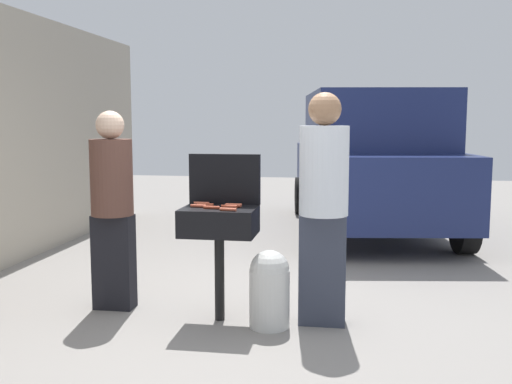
# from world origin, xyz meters

# --- Properties ---
(ground_plane) EXTENTS (24.00, 24.00, 0.00)m
(ground_plane) POSITION_xyz_m (0.00, 0.00, 0.00)
(ground_plane) COLOR gray
(bbq_grill) EXTENTS (0.60, 0.44, 0.93)m
(bbq_grill) POSITION_xyz_m (-0.18, -0.17, 0.78)
(bbq_grill) COLOR black
(bbq_grill) RESTS_ON ground
(grill_lid_open) EXTENTS (0.60, 0.05, 0.42)m
(grill_lid_open) POSITION_xyz_m (-0.18, 0.05, 1.14)
(grill_lid_open) COLOR black
(grill_lid_open) RESTS_ON bbq_grill
(hot_dog_0) EXTENTS (0.13, 0.03, 0.03)m
(hot_dog_0) POSITION_xyz_m (-0.35, -0.03, 0.94)
(hot_dog_0) COLOR #C6593D
(hot_dog_0) RESTS_ON bbq_grill
(hot_dog_1) EXTENTS (0.13, 0.04, 0.03)m
(hot_dog_1) POSITION_xyz_m (-0.09, -0.17, 0.94)
(hot_dog_1) COLOR #AD4228
(hot_dog_1) RESTS_ON bbq_grill
(hot_dog_2) EXTENTS (0.13, 0.03, 0.03)m
(hot_dog_2) POSITION_xyz_m (-0.30, -0.11, 0.94)
(hot_dog_2) COLOR #AD4228
(hot_dog_2) RESTS_ON bbq_grill
(hot_dog_3) EXTENTS (0.13, 0.03, 0.03)m
(hot_dog_3) POSITION_xyz_m (-0.07, -0.12, 0.94)
(hot_dog_3) COLOR #B74C33
(hot_dog_3) RESTS_ON bbq_grill
(hot_dog_4) EXTENTS (0.13, 0.04, 0.03)m
(hot_dog_4) POSITION_xyz_m (-0.34, -0.18, 0.94)
(hot_dog_4) COLOR #B74C33
(hot_dog_4) RESTS_ON bbq_grill
(hot_dog_5) EXTENTS (0.13, 0.04, 0.03)m
(hot_dog_5) POSITION_xyz_m (-0.07, -0.33, 0.94)
(hot_dog_5) COLOR #C6593D
(hot_dog_5) RESTS_ON bbq_grill
(hot_dog_6) EXTENTS (0.13, 0.03, 0.03)m
(hot_dog_6) POSITION_xyz_m (-0.07, -0.08, 0.94)
(hot_dog_6) COLOR #C6593D
(hot_dog_6) RESTS_ON bbq_grill
(hot_dog_7) EXTENTS (0.13, 0.04, 0.03)m
(hot_dog_7) POSITION_xyz_m (-0.22, -0.25, 0.94)
(hot_dog_7) COLOR #AD4228
(hot_dog_7) RESTS_ON bbq_grill
(propane_tank) EXTENTS (0.32, 0.32, 0.62)m
(propane_tank) POSITION_xyz_m (0.25, -0.28, 0.32)
(propane_tank) COLOR silver
(propane_tank) RESTS_ON ground
(person_left) EXTENTS (0.36, 0.36, 1.71)m
(person_left) POSITION_xyz_m (-1.14, -0.02, 0.93)
(person_left) COLOR black
(person_left) RESTS_ON ground
(person_right) EXTENTS (0.39, 0.39, 1.84)m
(person_right) POSITION_xyz_m (0.66, -0.13, 1.00)
(person_right) COLOR #333847
(person_right) RESTS_ON ground
(parked_minivan) EXTENTS (2.54, 4.63, 2.02)m
(parked_minivan) POSITION_xyz_m (1.15, 4.01, 1.03)
(parked_minivan) COLOR navy
(parked_minivan) RESTS_ON ground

